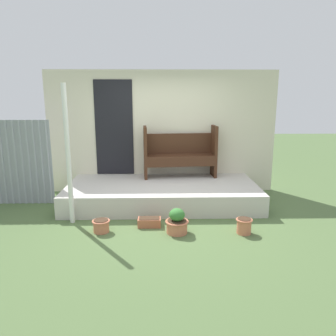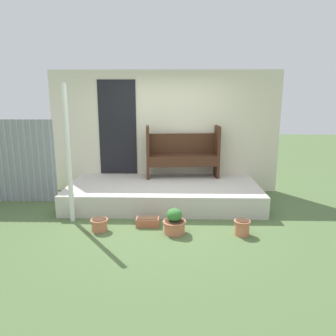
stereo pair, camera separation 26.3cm
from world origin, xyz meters
name	(u,v)px [view 1 (the left image)]	position (x,y,z in m)	size (l,w,h in m)	color
ground_plane	(163,219)	(0.00, 0.00, 0.00)	(24.00, 24.00, 0.00)	#516B3D
porch_slab	(162,194)	(-0.01, 0.85, 0.19)	(3.68, 1.69, 0.39)	beige
house_wall	(160,132)	(-0.05, 1.72, 1.30)	(4.88, 0.08, 2.60)	beige
support_post	(68,156)	(-1.53, -0.10, 1.14)	(0.08, 0.08, 2.28)	white
bench	(180,151)	(0.36, 1.45, 0.93)	(1.53, 0.52, 1.08)	#422616
flower_pot_left	(101,225)	(-0.98, -0.50, 0.11)	(0.28, 0.28, 0.20)	#C67251
flower_pot_middle	(177,222)	(0.21, -0.56, 0.17)	(0.37, 0.37, 0.40)	#C67251
flower_pot_right	(244,225)	(1.24, -0.61, 0.13)	(0.26, 0.26, 0.24)	#C67251
planter_box_rect	(149,222)	(-0.23, -0.29, 0.07)	(0.37, 0.21, 0.14)	#B26042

